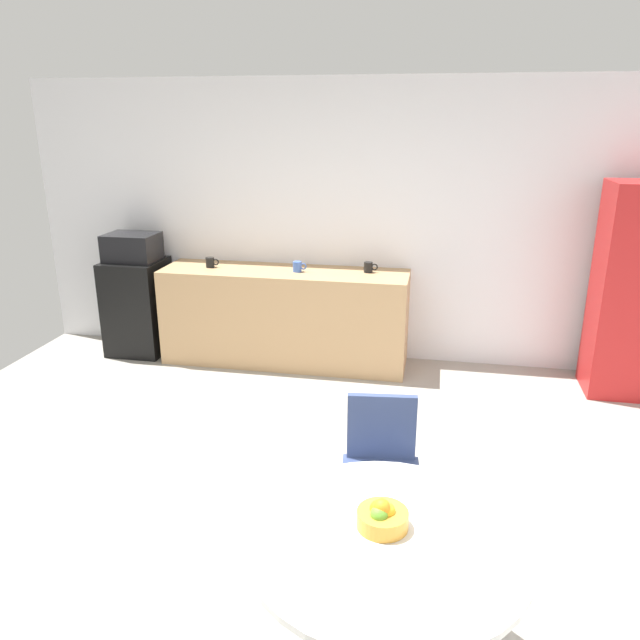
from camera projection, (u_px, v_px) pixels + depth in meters
name	position (u px, v px, depth m)	size (l,w,h in m)	color
ground_plane	(246.00, 544.00, 3.42)	(6.00, 6.00, 0.00)	#9E998E
wall_back	(337.00, 223.00, 5.80)	(6.00, 0.10, 2.60)	silver
counter_block	(285.00, 317.00, 5.83)	(2.30, 0.60, 0.90)	tan
mini_fridge	(138.00, 306.00, 6.09)	(0.54, 0.54, 0.93)	black
microwave	(132.00, 247.00, 5.90)	(0.48, 0.38, 0.26)	black
locker_cabinet	(634.00, 292.00, 5.05)	(0.60, 0.50, 1.78)	#B21E1E
round_table	(386.00, 567.00, 2.39)	(1.10, 1.10, 0.73)	silver
chair_navy	(381.00, 454.00, 3.33)	(0.47, 0.47, 0.83)	silver
fruit_bowl	(382.00, 516.00, 2.40)	(0.20, 0.20, 0.13)	gold
mug_white	(369.00, 267.00, 5.61)	(0.13, 0.08, 0.09)	black
mug_green	(210.00, 262.00, 5.79)	(0.13, 0.08, 0.09)	black
mug_red	(298.00, 267.00, 5.63)	(0.13, 0.08, 0.09)	#3F66BF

